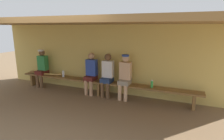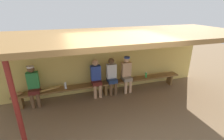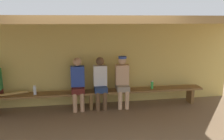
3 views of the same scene
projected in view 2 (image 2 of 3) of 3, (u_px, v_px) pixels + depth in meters
ground_plane at (120, 120)px, 4.65m from camera, size 24.00×24.00×0.00m
back_wall at (102, 62)px, 6.03m from camera, size 8.00×0.20×2.20m
dugout_roof at (112, 36)px, 4.45m from camera, size 8.00×2.80×0.12m
support_post at (18, 114)px, 3.12m from camera, size 0.10×0.10×2.20m
bench at (105, 84)px, 5.89m from camera, size 6.00×0.36×0.46m
player_in_red at (33, 84)px, 5.11m from camera, size 0.34×0.42×1.34m
player_with_sunglasses at (127, 73)px, 5.99m from camera, size 0.34×0.42×1.34m
player_near_post at (96, 77)px, 5.68m from camera, size 0.34×0.42×1.34m
player_in_white at (112, 75)px, 5.84m from camera, size 0.34×0.42×1.34m
water_bottle_orange at (146, 75)px, 6.28m from camera, size 0.07×0.07×0.22m
water_bottle_blue at (65, 86)px, 5.40m from camera, size 0.07×0.07×0.23m
baseball_glove_dark_brown at (19, 93)px, 5.05m from camera, size 0.27×0.21×0.09m
baseball_bat at (48, 90)px, 5.30m from camera, size 0.76×0.30×0.07m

